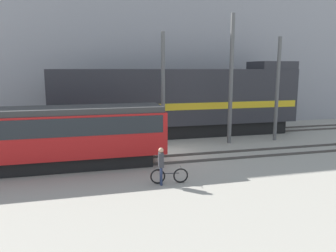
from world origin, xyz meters
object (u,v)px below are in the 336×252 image
object	(u,v)px
freight_locomotive	(180,101)
utility_pole_center	(231,80)
person	(161,162)
streetcar	(46,135)
utility_pole_right	(277,90)
bicycle	(169,176)
utility_pole_left	(163,91)

from	to	relation	value
freight_locomotive	utility_pole_center	bearing A→B (deg)	-51.18
freight_locomotive	person	world-z (taller)	freight_locomotive
person	utility_pole_center	size ratio (longest dim) A/B	0.20
streetcar	utility_pole_center	bearing A→B (deg)	15.56
person	utility_pole_right	size ratio (longest dim) A/B	0.23
bicycle	utility_pole_center	bearing A→B (deg)	48.14
bicycle	streetcar	bearing A→B (deg)	146.66
person	streetcar	bearing A→B (deg)	143.93
utility_pole_right	bicycle	bearing A→B (deg)	-144.82
freight_locomotive	utility_pole_right	distance (m)	7.09
bicycle	utility_pole_center	distance (m)	10.09
bicycle	person	size ratio (longest dim) A/B	1.01
utility_pole_left	bicycle	bearing A→B (deg)	-101.65
bicycle	utility_pole_right	distance (m)	12.41
streetcar	bicycle	xyz separation A→B (m)	(5.52, -3.63, -1.48)
bicycle	utility_pole_center	world-z (taller)	utility_pole_center
bicycle	utility_pole_center	xyz separation A→B (m)	(6.17, 6.89, 4.02)
person	utility_pole_center	distance (m)	10.16
freight_locomotive	utility_pole_right	xyz separation A→B (m)	(6.22, -3.26, 0.99)
bicycle	person	bearing A→B (deg)	-166.64
bicycle	utility_pole_left	size ratio (longest dim) A/B	0.23
person	utility_pole_center	bearing A→B (deg)	46.73
streetcar	utility_pole_left	xyz separation A→B (m)	(6.94, 3.26, 1.89)
utility_pole_right	utility_pole_left	bearing A→B (deg)	180.00
bicycle	utility_pole_left	distance (m)	7.80
utility_pole_left	utility_pole_center	xyz separation A→B (m)	(4.75, 0.00, 0.65)
streetcar	person	world-z (taller)	streetcar
streetcar	utility_pole_left	world-z (taller)	utility_pole_left
person	freight_locomotive	bearing A→B (deg)	68.88
freight_locomotive	bicycle	world-z (taller)	freight_locomotive
utility_pole_center	streetcar	bearing A→B (deg)	-164.44
freight_locomotive	utility_pole_left	world-z (taller)	utility_pole_left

